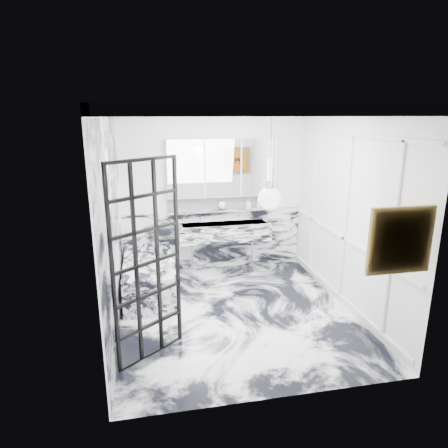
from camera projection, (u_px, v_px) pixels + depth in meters
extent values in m
plane|color=white|center=(235.00, 312.00, 5.66)|extent=(3.60, 3.60, 0.00)
plane|color=white|center=(237.00, 107.00, 4.90)|extent=(3.60, 3.60, 0.00)
plane|color=white|center=(213.00, 192.00, 6.98)|extent=(3.60, 0.00, 3.60)
plane|color=white|center=(282.00, 266.00, 3.58)|extent=(3.60, 0.00, 3.60)
plane|color=white|center=(112.00, 223.00, 4.98)|extent=(0.00, 3.60, 3.60)
plane|color=white|center=(347.00, 211.00, 5.59)|extent=(0.00, 3.60, 3.60)
cube|color=white|center=(214.00, 240.00, 7.19)|extent=(3.18, 0.05, 1.05)
cube|color=white|center=(113.00, 228.00, 4.99)|extent=(0.02, 3.56, 2.68)
cube|color=white|center=(346.00, 218.00, 5.61)|extent=(0.03, 3.40, 2.30)
imported|color=#8C5919|center=(259.00, 202.00, 7.11)|extent=(0.09, 0.09, 0.20)
imported|color=#4C4C51|center=(248.00, 204.00, 7.07)|extent=(0.10, 0.10, 0.17)
imported|color=silver|center=(264.00, 204.00, 7.13)|extent=(0.14, 0.14, 0.14)
sphere|color=white|center=(222.00, 205.00, 6.99)|extent=(0.14, 0.14, 0.14)
cylinder|color=#8C5919|center=(250.00, 205.00, 7.09)|extent=(0.04, 0.04, 0.10)
cylinder|color=silver|center=(168.00, 270.00, 5.58)|extent=(0.08, 0.08, 0.12)
cube|color=#C25F13|center=(401.00, 240.00, 3.81)|extent=(0.57, 0.05, 0.57)
sphere|color=white|center=(269.00, 198.00, 4.18)|extent=(0.24, 0.24, 0.24)
cube|color=silver|center=(224.00, 232.00, 6.96)|extent=(1.60, 0.45, 0.30)
cube|color=silver|center=(222.00, 210.00, 7.02)|extent=(1.90, 0.14, 0.04)
cube|color=white|center=(222.00, 202.00, 7.04)|extent=(1.90, 0.03, 0.23)
cube|color=white|center=(222.00, 168.00, 6.82)|extent=(1.90, 0.16, 1.00)
cylinder|color=white|center=(175.00, 172.00, 6.59)|extent=(0.07, 0.07, 0.40)
cylinder|color=white|center=(270.00, 170.00, 6.90)|extent=(0.07, 0.07, 0.40)
cube|color=silver|center=(149.00, 276.00, 6.20)|extent=(0.75, 1.65, 0.55)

